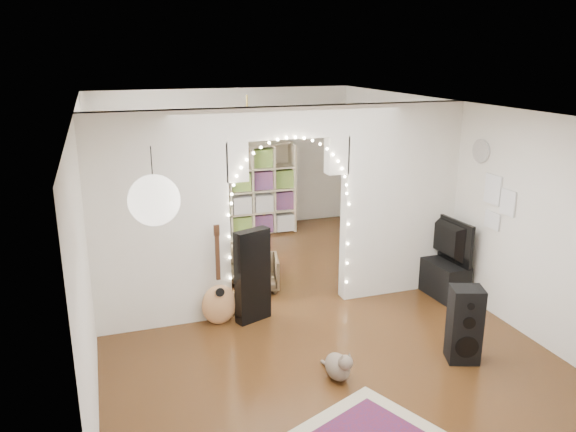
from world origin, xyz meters
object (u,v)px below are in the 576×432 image
object	(u,v)px
dining_table	(235,197)
dining_chair_right	(236,264)
acoustic_guitar	(219,289)
bookcase	(251,190)
dining_chair_left	(260,273)
media_console	(437,275)
floor_speaker	(465,325)

from	to	relation	value
dining_table	dining_chair_right	bearing A→B (deg)	-93.44
acoustic_guitar	dining_table	size ratio (longest dim) A/B	0.85
bookcase	dining_chair_left	world-z (taller)	bookcase
dining_chair_right	media_console	bearing A→B (deg)	-3.25
bookcase	dining_table	xyz separation A→B (m)	(-0.23, 0.30, -0.18)
floor_speaker	dining_chair_left	xyz separation A→B (m)	(-1.61, 2.63, -0.19)
media_console	dining_table	xyz separation A→B (m)	(-2.08, 3.75, 0.43)
media_console	dining_chair_left	distance (m)	2.57
media_console	dining_chair_right	distance (m)	2.96
acoustic_guitar	bookcase	xyz separation A→B (m)	(1.36, 3.45, 0.37)
dining_table	dining_chair_right	world-z (taller)	dining_table
bookcase	dining_table	distance (m)	0.42
dining_chair_left	floor_speaker	bearing A→B (deg)	-45.72
acoustic_guitar	dining_table	distance (m)	3.92
acoustic_guitar	dining_chair_right	size ratio (longest dim) A/B	1.88
acoustic_guitar	dining_table	bearing A→B (deg)	70.10
dining_table	acoustic_guitar	bearing A→B (deg)	-96.72
acoustic_guitar	media_console	xyz separation A→B (m)	(3.20, 0.00, -0.24)
dining_table	dining_chair_left	world-z (taller)	dining_table
dining_chair_left	dining_table	bearing A→B (deg)	96.10
dining_table	dining_chair_left	size ratio (longest dim) A/B	2.38
media_console	dining_chair_left	xyz separation A→B (m)	(-2.41, 0.90, 0.00)
floor_speaker	bookcase	distance (m)	5.30
acoustic_guitar	dining_chair_left	world-z (taller)	acoustic_guitar
floor_speaker	acoustic_guitar	bearing A→B (deg)	163.87
acoustic_guitar	floor_speaker	size ratio (longest dim) A/B	1.28
bookcase	dining_table	size ratio (longest dim) A/B	1.30
floor_speaker	media_console	xyz separation A→B (m)	(0.80, 1.74, -0.19)
dining_chair_right	floor_speaker	bearing A→B (deg)	-35.70
floor_speaker	bookcase	world-z (taller)	bookcase
media_console	bookcase	size ratio (longest dim) A/B	0.58
media_console	bookcase	distance (m)	3.96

